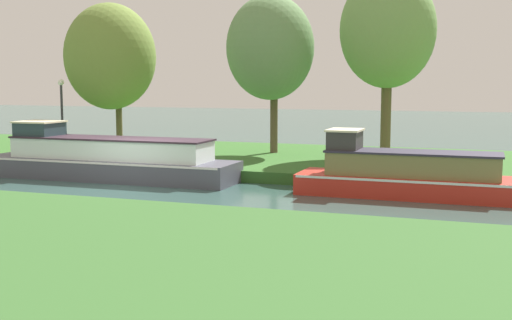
# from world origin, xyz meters

# --- Properties ---
(ground_plane) EXTENTS (120.00, 120.00, 0.00)m
(ground_plane) POSITION_xyz_m (0.00, 0.00, 0.00)
(ground_plane) COLOR #355650
(riverbank_far) EXTENTS (72.00, 10.00, 0.40)m
(riverbank_far) POSITION_xyz_m (0.00, 7.00, 0.20)
(riverbank_far) COLOR #336327
(riverbank_far) RESTS_ON ground_plane
(slate_barge) EXTENTS (9.47, 2.08, 2.00)m
(slate_barge) POSITION_xyz_m (-1.52, 1.20, 0.69)
(slate_barge) COLOR #4E4D5C
(slate_barge) RESTS_ON ground_plane
(red_narrowboat) EXTENTS (8.05, 1.93, 1.98)m
(red_narrowboat) POSITION_xyz_m (9.46, 1.20, 0.61)
(red_narrowboat) COLOR red
(red_narrowboat) RESTS_ON ground_plane
(willow_tree_left) EXTENTS (3.94, 3.65, 6.33)m
(willow_tree_left) POSITION_xyz_m (-4.07, 5.72, 4.48)
(willow_tree_left) COLOR brown
(willow_tree_left) RESTS_ON riverbank_far
(willow_tree_centre) EXTENTS (3.67, 3.47, 6.60)m
(willow_tree_centre) POSITION_xyz_m (2.53, 7.41, 4.82)
(willow_tree_centre) COLOR brown
(willow_tree_centre) RESTS_ON riverbank_far
(willow_tree_right) EXTENTS (3.80, 3.62, 7.38)m
(willow_tree_right) POSITION_xyz_m (7.28, 7.92, 5.44)
(willow_tree_right) COLOR brown
(willow_tree_right) RESTS_ON riverbank_far
(lamp_post) EXTENTS (0.24, 0.24, 3.12)m
(lamp_post) POSITION_xyz_m (-5.35, 4.02, 2.35)
(lamp_post) COLOR #333338
(lamp_post) RESTS_ON riverbank_far
(mooring_post_near) EXTENTS (0.19, 0.19, 0.59)m
(mooring_post_near) POSITION_xyz_m (-0.07, 2.75, 0.69)
(mooring_post_near) COLOR #4E3F22
(mooring_post_near) RESTS_ON riverbank_far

